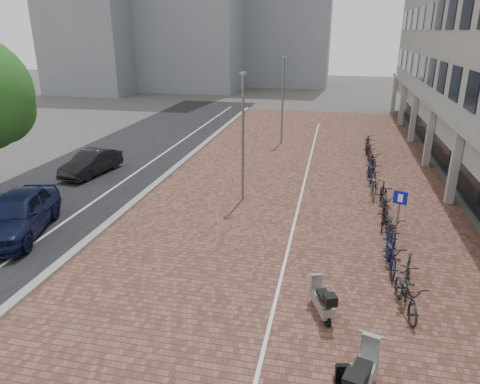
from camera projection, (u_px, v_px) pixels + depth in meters
name	position (u px, v px, depth m)	size (l,w,h in m)	color
ground	(196.00, 306.00, 12.55)	(140.00, 140.00, 0.00)	#474442
plaza_brick	(301.00, 179.00, 23.15)	(14.50, 42.00, 0.04)	brown
street_asphalt	(109.00, 167.00, 25.34)	(8.00, 50.00, 0.03)	black
curb	(173.00, 170.00, 24.54)	(0.35, 42.00, 0.14)	gray
lane_line	(142.00, 168.00, 24.93)	(0.12, 44.00, 0.00)	white
parking_line	(305.00, 179.00, 23.10)	(0.10, 30.00, 0.00)	white
car_navy	(17.00, 214.00, 16.68)	(1.99, 4.93, 1.68)	black
car_dark	(91.00, 163.00, 23.77)	(1.37, 3.92, 1.29)	black
scooter_front	(322.00, 299.00, 11.98)	(0.46, 1.46, 1.00)	gray
scooter_back	(362.00, 376.00, 9.13)	(0.57, 1.84, 1.26)	#9A9B9F
parking_sign	(398.00, 212.00, 15.28)	(0.44, 0.21, 2.22)	slate
lamp_near	(243.00, 140.00, 19.42)	(0.12, 0.12, 5.67)	slate
lamp_far	(283.00, 102.00, 29.67)	(0.12, 0.12, 5.72)	gray
bike_row	(378.00, 186.00, 20.59)	(1.22, 20.42, 1.05)	black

